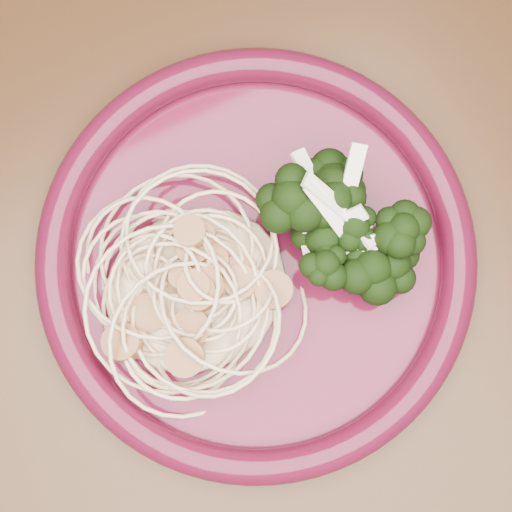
{
  "coord_description": "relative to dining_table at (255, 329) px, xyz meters",
  "views": [
    {
      "loc": [
        -0.01,
        -0.03,
        1.25
      ],
      "look_at": [
        0.02,
        0.04,
        0.77
      ],
      "focal_mm": 50.0,
      "sensor_mm": 36.0,
      "label": 1
    }
  ],
  "objects": [
    {
      "name": "dining_table",
      "position": [
        0.0,
        0.0,
        0.0
      ],
      "size": [
        1.2,
        0.8,
        0.75
      ],
      "color": "#472814",
      "rests_on": "ground"
    },
    {
      "name": "dinner_plate",
      "position": [
        0.02,
        0.04,
        0.11
      ],
      "size": [
        0.31,
        0.31,
        0.03
      ],
      "rotation": [
        0.0,
        0.0,
        0.03
      ],
      "color": "#540D23",
      "rests_on": "dining_table"
    },
    {
      "name": "spaghetti_pile",
      "position": [
        -0.03,
        0.04,
        0.12
      ],
      "size": [
        0.13,
        0.11,
        0.03
      ],
      "primitive_type": "ellipsoid",
      "rotation": [
        0.0,
        0.0,
        0.03
      ],
      "color": "beige",
      "rests_on": "dinner_plate"
    },
    {
      "name": "scallop_cluster",
      "position": [
        -0.03,
        0.04,
        0.15
      ],
      "size": [
        0.13,
        0.13,
        0.04
      ],
      "primitive_type": null,
      "rotation": [
        0.0,
        0.0,
        0.03
      ],
      "color": "#A46C3C",
      "rests_on": "spaghetti_pile"
    },
    {
      "name": "broccoli_pile",
      "position": [
        0.08,
        0.04,
        0.13
      ],
      "size": [
        0.09,
        0.15,
        0.05
      ],
      "primitive_type": "ellipsoid",
      "rotation": [
        0.0,
        0.0,
        0.03
      ],
      "color": "black",
      "rests_on": "dinner_plate"
    },
    {
      "name": "onion_garnish",
      "position": [
        0.08,
        0.04,
        0.16
      ],
      "size": [
        0.06,
        0.09,
        0.05
      ],
      "primitive_type": null,
      "rotation": [
        0.0,
        0.0,
        0.03
      ],
      "color": "white",
      "rests_on": "broccoli_pile"
    }
  ]
}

